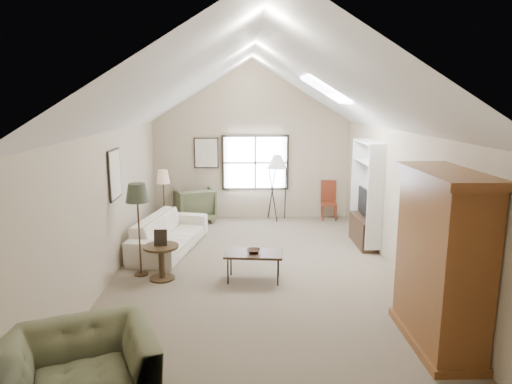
{
  "coord_description": "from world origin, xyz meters",
  "views": [
    {
      "loc": [
        -0.26,
        -7.62,
        3.02
      ],
      "look_at": [
        0.0,
        0.4,
        1.4
      ],
      "focal_mm": 32.0,
      "sensor_mm": 36.0,
      "label": 1
    }
  ],
  "objects_px": {
    "armoire": "(441,260)",
    "side_table": "(162,262)",
    "armchair_far": "(195,204)",
    "coffee_table": "(254,266)",
    "side_chair": "(329,201)",
    "armchair_near": "(82,379)",
    "sofa": "(170,233)"
  },
  "relations": [
    {
      "from": "armoire",
      "to": "side_table",
      "type": "distance_m",
      "value": 4.49
    },
    {
      "from": "armchair_far",
      "to": "coffee_table",
      "type": "distance_m",
      "value": 4.2
    },
    {
      "from": "armoire",
      "to": "armchair_far",
      "type": "relative_size",
      "value": 2.33
    },
    {
      "from": "coffee_table",
      "to": "side_chair",
      "type": "height_order",
      "value": "side_chair"
    },
    {
      "from": "armchair_far",
      "to": "side_table",
      "type": "xyz_separation_m",
      "value": [
        -0.19,
        -3.85,
        -0.13
      ]
    },
    {
      "from": "coffee_table",
      "to": "side_table",
      "type": "relative_size",
      "value": 1.62
    },
    {
      "from": "armchair_near",
      "to": "armchair_far",
      "type": "relative_size",
      "value": 1.41
    },
    {
      "from": "sofa",
      "to": "side_chair",
      "type": "distance_m",
      "value": 4.36
    },
    {
      "from": "armoire",
      "to": "armchair_near",
      "type": "distance_m",
      "value": 4.22
    },
    {
      "from": "coffee_table",
      "to": "side_chair",
      "type": "distance_m",
      "value": 4.49
    },
    {
      "from": "armchair_far",
      "to": "coffee_table",
      "type": "relative_size",
      "value": 0.97
    },
    {
      "from": "armoire",
      "to": "armchair_near",
      "type": "xyz_separation_m",
      "value": [
        -3.96,
        -1.3,
        -0.67
      ]
    },
    {
      "from": "armoire",
      "to": "armchair_far",
      "type": "height_order",
      "value": "armoire"
    },
    {
      "from": "armchair_far",
      "to": "side_chair",
      "type": "height_order",
      "value": "side_chair"
    },
    {
      "from": "armchair_far",
      "to": "armchair_near",
      "type": "bearing_deg",
      "value": 68.04
    },
    {
      "from": "armchair_near",
      "to": "side_chair",
      "type": "height_order",
      "value": "side_chair"
    },
    {
      "from": "side_table",
      "to": "armoire",
      "type": "bearing_deg",
      "value": -30.22
    },
    {
      "from": "armoire",
      "to": "side_chair",
      "type": "distance_m",
      "value": 6.13
    },
    {
      "from": "armoire",
      "to": "sofa",
      "type": "height_order",
      "value": "armoire"
    },
    {
      "from": "coffee_table",
      "to": "side_table",
      "type": "distance_m",
      "value": 1.58
    },
    {
      "from": "sofa",
      "to": "coffee_table",
      "type": "height_order",
      "value": "sofa"
    },
    {
      "from": "armoire",
      "to": "side_chair",
      "type": "xyz_separation_m",
      "value": [
        -0.2,
        6.1,
        -0.6
      ]
    },
    {
      "from": "armchair_far",
      "to": "side_chair",
      "type": "xyz_separation_m",
      "value": [
        3.43,
        0.03,
        0.07
      ]
    },
    {
      "from": "armchair_near",
      "to": "side_table",
      "type": "bearing_deg",
      "value": 65.88
    },
    {
      "from": "coffee_table",
      "to": "side_table",
      "type": "bearing_deg",
      "value": 175.98
    },
    {
      "from": "armoire",
      "to": "coffee_table",
      "type": "bearing_deg",
      "value": 136.71
    },
    {
      "from": "armoire",
      "to": "sofa",
      "type": "distance_m",
      "value": 5.52
    },
    {
      "from": "sofa",
      "to": "armoire",
      "type": "bearing_deg",
      "value": -122.79
    },
    {
      "from": "coffee_table",
      "to": "side_chair",
      "type": "relative_size",
      "value": 0.98
    },
    {
      "from": "armchair_far",
      "to": "side_chair",
      "type": "bearing_deg",
      "value": 161.06
    },
    {
      "from": "armoire",
      "to": "armchair_near",
      "type": "relative_size",
      "value": 1.65
    },
    {
      "from": "sofa",
      "to": "side_table",
      "type": "height_order",
      "value": "sofa"
    }
  ]
}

